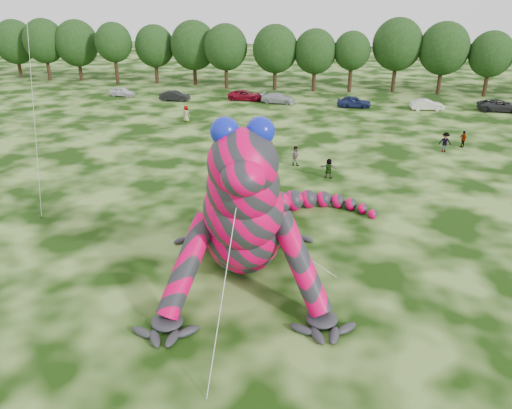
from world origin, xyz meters
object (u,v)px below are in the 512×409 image
at_px(tree_11, 443,58).
at_px(inflatable_gecko, 243,183).
at_px(spectator_5, 329,168).
at_px(spectator_2, 445,142).
at_px(car_4, 354,102).
at_px(tree_4, 155,54).
at_px(tree_12, 489,64).
at_px(tree_2, 78,50).
at_px(spectator_1, 295,156).
at_px(tree_8, 315,60).
at_px(tree_5, 194,53).
at_px(tree_0, 16,49).
at_px(tree_3, 115,53).
at_px(spectator_3, 463,139).
at_px(tree_6, 226,56).
at_px(tree_7, 275,58).
at_px(car_5, 427,105).
at_px(car_2, 246,95).
at_px(tree_9, 351,62).
at_px(spectator_4, 186,114).
at_px(car_3, 278,98).
at_px(car_6, 500,106).
at_px(tree_1, 45,50).
at_px(car_0, 122,92).
at_px(car_1, 175,96).

bearing_deg(tree_11, inflatable_gecko, -108.48).
bearing_deg(spectator_5, spectator_2, -134.82).
xyz_separation_m(car_4, spectator_2, (8.72, -17.60, 0.21)).
relative_size(tree_4, tree_12, 1.01).
distance_m(tree_2, spectator_1, 54.01).
bearing_deg(tree_8, tree_5, 175.61).
xyz_separation_m(tree_0, tree_12, (74.57, -1.50, -0.27)).
height_order(tree_3, spectator_1, tree_3).
bearing_deg(tree_12, tree_8, -178.22).
bearing_deg(spectator_3, tree_6, -156.88).
distance_m(tree_7, car_5, 23.51).
bearing_deg(tree_2, car_2, -18.54).
distance_m(inflatable_gecko, tree_4, 58.93).
bearing_deg(car_4, inflatable_gecko, 168.29).
distance_m(car_4, car_5, 9.13).
xyz_separation_m(tree_3, car_2, (22.93, -8.44, -4.04)).
distance_m(tree_9, spectator_4, 28.41).
distance_m(tree_8, spectator_1, 34.36).
bearing_deg(tree_5, car_5, -18.25).
distance_m(tree_6, tree_9, 18.64).
bearing_deg(tree_8, tree_7, -178.22).
bearing_deg(spectator_3, car_3, -154.95).
bearing_deg(tree_2, car_6, -9.52).
bearing_deg(tree_1, spectator_2, -25.96).
distance_m(tree_9, car_3, 13.90).
bearing_deg(tree_3, car_0, -61.20).
height_order(tree_7, car_1, tree_7).
relative_size(car_1, spectator_1, 2.33).
relative_size(tree_12, car_6, 1.70).
relative_size(tree_11, car_4, 2.33).
distance_m(tree_7, car_3, 10.26).
bearing_deg(car_3, tree_8, -16.34).
bearing_deg(tree_7, car_3, -78.10).
relative_size(tree_11, spectator_4, 5.45).
bearing_deg(car_0, tree_2, 57.10).
distance_m(tree_3, tree_12, 55.73).
bearing_deg(tree_11, tree_7, -176.67).
bearing_deg(tree_12, tree_11, 175.82).
distance_m(tree_7, car_0, 22.81).
height_order(tree_12, car_6, tree_12).
distance_m(tree_3, car_3, 29.44).
bearing_deg(car_0, spectator_3, -102.55).
bearing_deg(tree_5, car_6, -13.37).
distance_m(car_3, car_6, 28.01).
distance_m(tree_4, tree_8, 25.48).
distance_m(tree_7, car_6, 31.41).
height_order(tree_5, spectator_5, tree_5).
bearing_deg(car_3, tree_11, -57.88).
height_order(tree_2, spectator_2, tree_2).
distance_m(car_4, spectator_5, 26.79).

